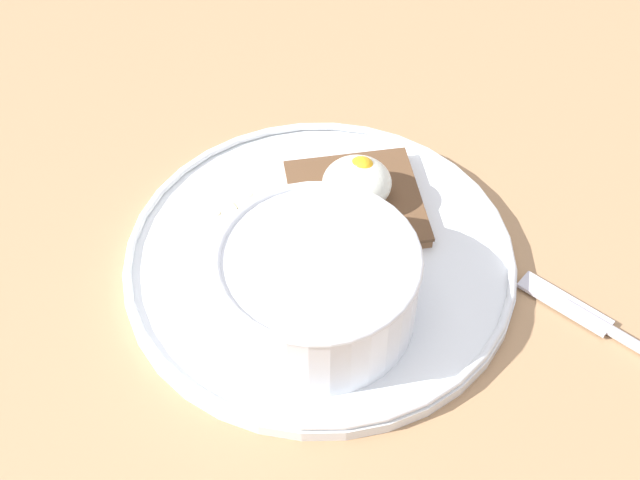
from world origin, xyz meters
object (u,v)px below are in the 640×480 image
object	(u,v)px
banana_slice_left	(250,200)
knife	(614,332)
poached_egg	(357,182)
toast_slice	(356,203)
banana_slice_front	(269,224)
banana_slice_back	(214,247)
oatmeal_bowl	(318,284)
banana_slice_right	(218,219)

from	to	relation	value
banana_slice_left	knife	bearing A→B (deg)	-30.29
poached_egg	banana_slice_left	world-z (taller)	poached_egg
toast_slice	poached_egg	world-z (taller)	poached_egg
banana_slice_front	banana_slice_left	world-z (taller)	banana_slice_left
toast_slice	poached_egg	bearing A→B (deg)	50.05
banana_slice_back	banana_slice_left	bearing A→B (deg)	56.34
poached_egg	banana_slice_front	distance (cm)	7.33
banana_slice_left	knife	world-z (taller)	banana_slice_left
oatmeal_bowl	knife	xyz separation A→B (cm)	(20.19, -3.60, -3.78)
banana_slice_back	knife	world-z (taller)	banana_slice_back
toast_slice	knife	size ratio (longest dim) A/B	0.89
toast_slice	poached_egg	size ratio (longest dim) A/B	1.98
knife	banana_slice_front	bearing A→B (deg)	153.11
knife	banana_slice_right	bearing A→B (deg)	154.82
toast_slice	knife	distance (cm)	20.83
banana_slice_right	poached_egg	bearing A→B (deg)	2.97
banana_slice_right	banana_slice_front	bearing A→B (deg)	-13.73
banana_slice_left	banana_slice_right	bearing A→B (deg)	-149.01
oatmeal_bowl	poached_egg	bearing A→B (deg)	66.91
banana_slice_back	oatmeal_bowl	bearing A→B (deg)	-41.85
oatmeal_bowl	toast_slice	size ratio (longest dim) A/B	1.34
oatmeal_bowl	toast_slice	xyz separation A→B (cm)	(4.02, 9.47, -2.58)
toast_slice	banana_slice_front	size ratio (longest dim) A/B	2.14
banana_slice_back	banana_slice_right	distance (cm)	2.83
oatmeal_bowl	banana_slice_back	xyz separation A→B (cm)	(-6.87, 6.16, -2.39)
banana_slice_front	toast_slice	bearing A→B (deg)	11.83
oatmeal_bowl	banana_slice_back	bearing A→B (deg)	138.15
banana_slice_back	knife	bearing A→B (deg)	-19.83
toast_slice	banana_slice_front	bearing A→B (deg)	-168.17
banana_slice_right	knife	xyz separation A→B (cm)	(26.74, -12.57, -1.24)
banana_slice_left	banana_slice_back	xyz separation A→B (cm)	(-2.90, -4.36, 0.05)
poached_egg	oatmeal_bowl	bearing A→B (deg)	-113.09
banana_slice_left	banana_slice_front	bearing A→B (deg)	-64.13
banana_slice_right	banana_slice_left	bearing A→B (deg)	30.99
banana_slice_back	knife	xyz separation A→B (cm)	(27.06, -9.76, -1.39)
oatmeal_bowl	poached_egg	world-z (taller)	oatmeal_bowl
oatmeal_bowl	banana_slice_right	world-z (taller)	oatmeal_bowl
toast_slice	knife	world-z (taller)	toast_slice
banana_slice_left	knife	distance (cm)	28.02
banana_slice_back	banana_slice_front	bearing A→B (deg)	24.75
oatmeal_bowl	banana_slice_right	bearing A→B (deg)	126.13
oatmeal_bowl	toast_slice	distance (cm)	10.60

